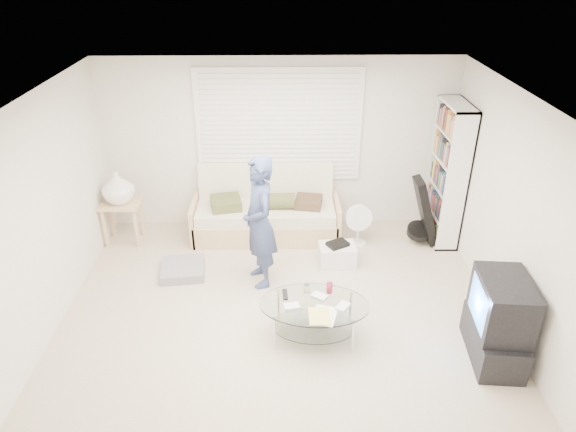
{
  "coord_description": "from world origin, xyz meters",
  "views": [
    {
      "loc": [
        0.01,
        -4.72,
        3.82
      ],
      "look_at": [
        0.1,
        0.3,
        1.14
      ],
      "focal_mm": 32.0,
      "sensor_mm": 36.0,
      "label": 1
    }
  ],
  "objects_px": {
    "coffee_table": "(315,310)",
    "tv_unit": "(498,321)",
    "futon_sofa": "(266,213)",
    "bookshelf": "(447,174)"
  },
  "relations": [
    {
      "from": "coffee_table",
      "to": "tv_unit",
      "type": "bearing_deg",
      "value": -10.35
    },
    {
      "from": "futon_sofa",
      "to": "tv_unit",
      "type": "height_order",
      "value": "futon_sofa"
    },
    {
      "from": "futon_sofa",
      "to": "bookshelf",
      "type": "distance_m",
      "value": 2.61
    },
    {
      "from": "futon_sofa",
      "to": "tv_unit",
      "type": "xyz_separation_m",
      "value": [
        2.39,
        -2.58,
        0.12
      ]
    },
    {
      "from": "futon_sofa",
      "to": "bookshelf",
      "type": "xyz_separation_m",
      "value": [
        2.52,
        -0.12,
        0.66
      ]
    },
    {
      "from": "coffee_table",
      "to": "futon_sofa",
      "type": "bearing_deg",
      "value": 104.12
    },
    {
      "from": "futon_sofa",
      "to": "tv_unit",
      "type": "distance_m",
      "value": 3.52
    },
    {
      "from": "tv_unit",
      "to": "coffee_table",
      "type": "height_order",
      "value": "tv_unit"
    },
    {
      "from": "bookshelf",
      "to": "tv_unit",
      "type": "height_order",
      "value": "bookshelf"
    },
    {
      "from": "bookshelf",
      "to": "coffee_table",
      "type": "height_order",
      "value": "bookshelf"
    }
  ]
}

